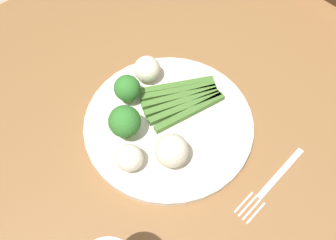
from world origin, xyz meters
The scene contains 10 objects.
dining_table centered at (0.00, 0.00, 0.66)m, with size 1.15×0.98×0.77m.
chair centered at (0.07, -0.63, 0.50)m, with size 0.45×0.45×0.87m.
plate centered at (0.08, 0.00, 0.78)m, with size 0.30×0.30×0.01m, color silver.
asparagus_bundle centered at (0.09, -0.05, 0.80)m, with size 0.12×0.16×0.01m.
broccoli_back_right centered at (0.16, 0.02, 0.82)m, with size 0.05×0.05×0.06m.
broccoli_right centered at (0.11, 0.07, 0.83)m, with size 0.05×0.05×0.07m.
cauliflower_front_left centered at (0.02, 0.05, 0.82)m, with size 0.06×0.06×0.06m, color silver.
cauliflower_left centered at (0.06, 0.10, 0.81)m, with size 0.04×0.04×0.04m, color white.
cauliflower_near_fork centered at (0.18, -0.04, 0.81)m, with size 0.05×0.05×0.05m, color white.
fork centered at (-0.12, -0.04, 0.78)m, with size 0.03×0.17×0.00m.
Camera 1 is at (-0.16, 0.22, 1.31)m, focal length 37.27 mm.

